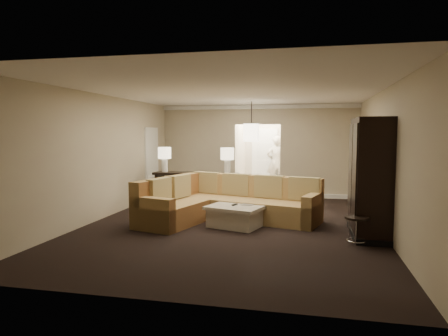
% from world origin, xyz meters
% --- Properties ---
extents(ground, '(8.00, 8.00, 0.00)m').
position_xyz_m(ground, '(0.00, 0.00, 0.00)').
color(ground, black).
rests_on(ground, ground).
extents(wall_back, '(6.00, 0.04, 2.80)m').
position_xyz_m(wall_back, '(0.00, 4.00, 1.40)').
color(wall_back, '#BBB18D').
rests_on(wall_back, ground).
extents(wall_front, '(6.00, 0.04, 2.80)m').
position_xyz_m(wall_front, '(0.00, -4.00, 1.40)').
color(wall_front, '#BBB18D').
rests_on(wall_front, ground).
extents(wall_left, '(0.04, 8.00, 2.80)m').
position_xyz_m(wall_left, '(-3.00, 0.00, 1.40)').
color(wall_left, '#BBB18D').
rests_on(wall_left, ground).
extents(wall_right, '(0.04, 8.00, 2.80)m').
position_xyz_m(wall_right, '(3.00, 0.00, 1.40)').
color(wall_right, '#BBB18D').
rests_on(wall_right, ground).
extents(ceiling, '(6.00, 8.00, 0.02)m').
position_xyz_m(ceiling, '(0.00, 0.00, 2.80)').
color(ceiling, white).
rests_on(ceiling, wall_back).
extents(crown_molding, '(6.00, 0.10, 0.12)m').
position_xyz_m(crown_molding, '(0.00, 3.95, 2.73)').
color(crown_molding, white).
rests_on(crown_molding, wall_back).
extents(baseboard, '(6.00, 0.10, 0.12)m').
position_xyz_m(baseboard, '(0.00, 3.95, 0.06)').
color(baseboard, white).
rests_on(baseboard, ground).
extents(side_door, '(0.05, 0.90, 2.10)m').
position_xyz_m(side_door, '(-2.97, 2.80, 1.05)').
color(side_door, white).
rests_on(side_door, ground).
extents(foyer, '(1.44, 2.02, 2.80)m').
position_xyz_m(foyer, '(0.00, 5.34, 1.30)').
color(foyer, silver).
rests_on(foyer, ground).
extents(sectional_sofa, '(3.84, 2.79, 0.98)m').
position_xyz_m(sectional_sofa, '(-0.28, 0.36, 0.39)').
color(sectional_sofa, brown).
rests_on(sectional_sofa, ground).
extents(coffee_table, '(1.36, 1.36, 0.46)m').
position_xyz_m(coffee_table, '(0.14, -0.07, 0.23)').
color(coffee_table, beige).
rests_on(coffee_table, ground).
extents(console_table, '(2.30, 0.63, 0.88)m').
position_xyz_m(console_table, '(-1.40, 2.00, 0.52)').
color(console_table, black).
rests_on(console_table, ground).
extents(armoire, '(0.66, 1.54, 2.22)m').
position_xyz_m(armoire, '(2.69, -0.36, 1.06)').
color(armoire, black).
rests_on(armoire, ground).
extents(drink_table, '(0.41, 0.41, 0.51)m').
position_xyz_m(drink_table, '(2.40, -1.13, 0.36)').
color(drink_table, black).
rests_on(drink_table, ground).
extents(table_lamp_left, '(0.35, 0.35, 0.67)m').
position_xyz_m(table_lamp_left, '(-2.28, 2.04, 1.33)').
color(table_lamp_left, white).
rests_on(table_lamp_left, console_table).
extents(table_lamp_right, '(0.35, 0.35, 0.67)m').
position_xyz_m(table_lamp_right, '(-0.52, 1.96, 1.33)').
color(table_lamp_right, white).
rests_on(table_lamp_right, console_table).
extents(pendant_light, '(0.38, 0.38, 1.09)m').
position_xyz_m(pendant_light, '(0.00, 2.70, 1.95)').
color(pendant_light, black).
rests_on(pendant_light, ceiling).
extents(person, '(0.83, 0.64, 2.04)m').
position_xyz_m(person, '(0.45, 5.60, 1.02)').
color(person, beige).
rests_on(person, ground).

